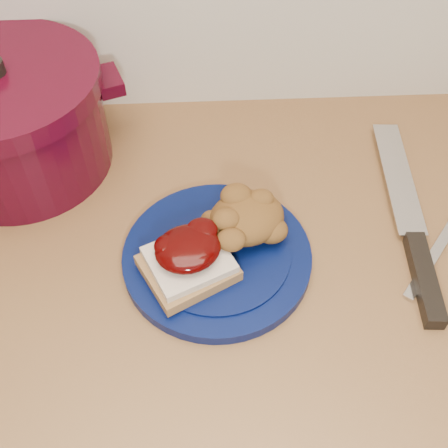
{
  "coord_description": "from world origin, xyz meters",
  "views": [
    {
      "loc": [
        -0.03,
        1.04,
        1.49
      ],
      "look_at": [
        -0.01,
        1.49,
        0.95
      ],
      "focal_mm": 45.0,
      "sensor_mm": 36.0,
      "label": 1
    }
  ],
  "objects_px": {
    "chef_knife": "(416,248)",
    "butter_knife": "(436,251)",
    "dutch_oven": "(11,120)",
    "pepper_grinder": "(31,109)"
  },
  "relations": [
    {
      "from": "chef_knife",
      "to": "butter_knife",
      "type": "xyz_separation_m",
      "value": [
        0.03,
        -0.0,
        -0.01
      ]
    },
    {
      "from": "pepper_grinder",
      "to": "butter_knife",
      "type": "bearing_deg",
      "value": -23.43
    },
    {
      "from": "pepper_grinder",
      "to": "chef_knife",
      "type": "bearing_deg",
      "value": -24.41
    },
    {
      "from": "chef_knife",
      "to": "butter_knife",
      "type": "relative_size",
      "value": 1.99
    },
    {
      "from": "butter_knife",
      "to": "dutch_oven",
      "type": "xyz_separation_m",
      "value": [
        -0.57,
        0.2,
        0.08
      ]
    },
    {
      "from": "dutch_oven",
      "to": "pepper_grinder",
      "type": "bearing_deg",
      "value": 65.04
    },
    {
      "from": "dutch_oven",
      "to": "pepper_grinder",
      "type": "height_order",
      "value": "dutch_oven"
    },
    {
      "from": "butter_knife",
      "to": "pepper_grinder",
      "type": "xyz_separation_m",
      "value": [
        -0.55,
        0.24,
        0.06
      ]
    },
    {
      "from": "butter_knife",
      "to": "dutch_oven",
      "type": "relative_size",
      "value": 0.51
    },
    {
      "from": "butter_knife",
      "to": "pepper_grinder",
      "type": "height_order",
      "value": "pepper_grinder"
    },
    {
      "from": "butter_knife",
      "to": "dutch_oven",
      "type": "bearing_deg",
      "value": 109.4
    },
    {
      "from": "chef_knife",
      "to": "butter_knife",
      "type": "distance_m",
      "value": 0.03
    },
    {
      "from": "dutch_oven",
      "to": "pepper_grinder",
      "type": "xyz_separation_m",
      "value": [
        0.02,
        0.04,
        -0.01
      ]
    },
    {
      "from": "dutch_oven",
      "to": "pepper_grinder",
      "type": "distance_m",
      "value": 0.04
    },
    {
      "from": "butter_knife",
      "to": "chef_knife",
      "type": "bearing_deg",
      "value": 125.96
    }
  ]
}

